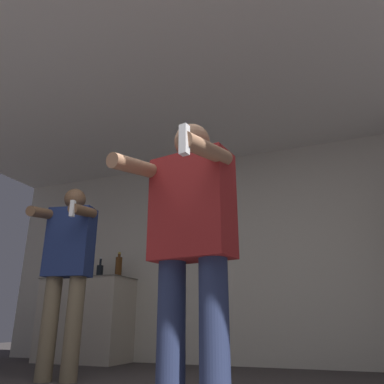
# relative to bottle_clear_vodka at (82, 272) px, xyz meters

# --- Properties ---
(wall_back) EXTENTS (7.00, 0.06, 2.55)m
(wall_back) POSITION_rel_bottle_clear_vodka_xyz_m (2.20, 0.28, 0.17)
(wall_back) COLOR beige
(wall_back) RESTS_ON ground_plane
(ceiling_slab) EXTENTS (7.00, 3.73, 0.05)m
(ceiling_slab) POSITION_rel_bottle_clear_vodka_xyz_m (2.20, -1.35, 1.47)
(ceiling_slab) COLOR silver
(ceiling_slab) RESTS_ON wall_back
(counter) EXTENTS (1.16, 0.58, 1.01)m
(counter) POSITION_rel_bottle_clear_vodka_xyz_m (0.14, -0.02, -0.60)
(counter) COLOR #BCB29E
(counter) RESTS_ON ground_plane
(bottle_clear_vodka) EXTENTS (0.09, 0.09, 0.26)m
(bottle_clear_vodka) POSITION_rel_bottle_clear_vodka_xyz_m (0.00, 0.00, 0.00)
(bottle_clear_vodka) COLOR silver
(bottle_clear_vodka) RESTS_ON counter
(bottle_amber_bourbon) EXTENTS (0.09, 0.09, 0.28)m
(bottle_amber_bourbon) POSITION_rel_bottle_clear_vodka_xyz_m (0.28, 0.00, -0.00)
(bottle_amber_bourbon) COLOR black
(bottle_amber_bourbon) RESTS_ON counter
(bottle_green_wine) EXTENTS (0.09, 0.09, 0.33)m
(bottle_green_wine) POSITION_rel_bottle_clear_vodka_xyz_m (0.57, 0.00, 0.04)
(bottle_green_wine) COLOR #563314
(bottle_green_wine) RESTS_ON counter
(bottle_red_label) EXTENTS (0.06, 0.06, 0.29)m
(bottle_red_label) POSITION_rel_bottle_clear_vodka_xyz_m (-0.26, 0.00, 0.02)
(bottle_red_label) COLOR maroon
(bottle_red_label) RESTS_ON counter
(person_woman_foreground) EXTENTS (0.56, 0.60, 1.53)m
(person_woman_foreground) POSITION_rel_bottle_clear_vodka_xyz_m (2.51, -2.43, -0.23)
(person_woman_foreground) COLOR navy
(person_woman_foreground) RESTS_ON ground_plane
(person_man_side) EXTENTS (0.55, 0.56, 1.68)m
(person_man_side) POSITION_rel_bottle_clear_vodka_xyz_m (0.93, -1.44, -0.15)
(person_man_side) COLOR #75664C
(person_man_side) RESTS_ON ground_plane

